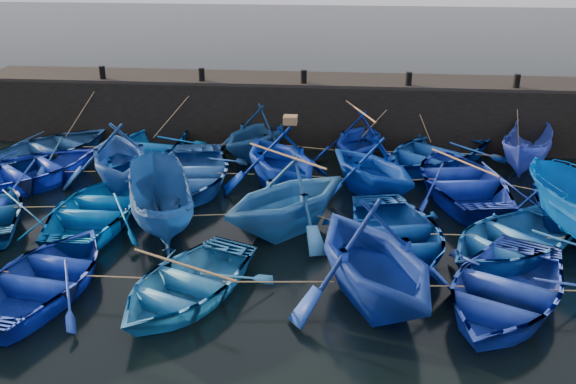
{
  "coord_description": "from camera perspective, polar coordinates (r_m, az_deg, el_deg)",
  "views": [
    {
      "loc": [
        1.71,
        -14.83,
        8.22
      ],
      "look_at": [
        0.0,
        3.2,
        0.7
      ],
      "focal_mm": 40.0,
      "sensor_mm": 36.0,
      "label": 1
    }
  ],
  "objects": [
    {
      "name": "loose_oars",
      "position": [
        19.17,
        4.36,
        2.39
      ],
      "size": [
        9.73,
        11.87,
        1.45
      ],
      "color": "#99724C",
      "rests_on": "ground"
    },
    {
      "name": "boat_21",
      "position": [
        16.51,
        -20.79,
        -6.99
      ],
      "size": [
        4.03,
        5.17,
        0.98
      ],
      "primitive_type": "imported",
      "rotation": [
        0.0,
        0.0,
        3.0
      ],
      "color": "#122DA5",
      "rests_on": "ground"
    },
    {
      "name": "quay_top",
      "position": [
        26.01,
        1.54,
        9.97
      ],
      "size": [
        26.0,
        2.5,
        0.12
      ],
      "primitive_type": "cube",
      "color": "black",
      "rests_on": "quay_wall"
    },
    {
      "name": "boat_11",
      "position": [
        21.71,
        15.2,
        1.09
      ],
      "size": [
        4.79,
        6.07,
        1.14
      ],
      "primitive_type": "imported",
      "rotation": [
        0.0,
        0.0,
        3.31
      ],
      "color": "navy",
      "rests_on": "ground"
    },
    {
      "name": "boat_8",
      "position": [
        21.86,
        -8.63,
        1.74
      ],
      "size": [
        4.49,
        5.78,
        1.1
      ],
      "primitive_type": "imported",
      "rotation": [
        0.0,
        0.0,
        0.14
      ],
      "color": "blue",
      "rests_on": "ground"
    },
    {
      "name": "boat_1",
      "position": [
        24.69,
        -12.68,
        3.87
      ],
      "size": [
        4.57,
        5.8,
        1.09
      ],
      "primitive_type": "imported",
      "rotation": [
        0.0,
        0.0,
        -0.17
      ],
      "color": "blue",
      "rests_on": "ground"
    },
    {
      "name": "boat_6",
      "position": [
        23.48,
        -22.29,
        1.77
      ],
      "size": [
        6.42,
        6.65,
        1.12
      ],
      "primitive_type": "imported",
      "rotation": [
        0.0,
        0.0,
        2.46
      ],
      "color": "#152EBB",
      "rests_on": "ground"
    },
    {
      "name": "boat_17",
      "position": [
        17.64,
        9.68,
        -3.69
      ],
      "size": [
        4.57,
        5.63,
        1.03
      ],
      "primitive_type": "imported",
      "rotation": [
        0.0,
        0.0,
        0.22
      ],
      "color": "navy",
      "rests_on": "ground"
    },
    {
      "name": "boat_22",
      "position": [
        15.4,
        -9.16,
        -8.01
      ],
      "size": [
        4.67,
        5.35,
        0.93
      ],
      "primitive_type": "imported",
      "rotation": [
        0.0,
        0.0,
        -0.39
      ],
      "color": "blue",
      "rests_on": "ground"
    },
    {
      "name": "quay_wall",
      "position": [
        26.32,
        1.51,
        7.19
      ],
      "size": [
        26.0,
        2.5,
        2.5
      ],
      "primitive_type": "cube",
      "color": "black",
      "rests_on": "ground"
    },
    {
      "name": "boat_10",
      "position": [
        20.97,
        7.52,
        2.34
      ],
      "size": [
        5.15,
        5.23,
        2.09
      ],
      "primitive_type": "imported",
      "rotation": [
        0.0,
        0.0,
        3.82
      ],
      "color": "#0332A7",
      "rests_on": "ground"
    },
    {
      "name": "boat_14",
      "position": [
        19.75,
        -16.7,
        -1.46
      ],
      "size": [
        3.56,
        4.91,
        1.01
      ],
      "primitive_type": "imported",
      "rotation": [
        0.0,
        0.0,
        3.16
      ],
      "color": "#045AB4",
      "rests_on": "ground"
    },
    {
      "name": "boat_5",
      "position": [
        24.54,
        20.52,
        3.51
      ],
      "size": [
        3.05,
        4.47,
        1.62
      ],
      "primitive_type": "imported",
      "rotation": [
        0.0,
        0.0,
        -0.39
      ],
      "color": "#2E43B3",
      "rests_on": "ground"
    },
    {
      "name": "boat_0",
      "position": [
        25.81,
        -20.19,
        3.76
      ],
      "size": [
        5.65,
        6.07,
        1.03
      ],
      "primitive_type": "imported",
      "rotation": [
        0.0,
        0.0,
        2.57
      ],
      "color": "navy",
      "rests_on": "ground"
    },
    {
      "name": "boat_23",
      "position": [
        14.79,
        7.66,
        -5.64
      ],
      "size": [
        5.88,
        6.2,
        2.56
      ],
      "primitive_type": "imported",
      "rotation": [
        0.0,
        0.0,
        0.44
      ],
      "color": "navy",
      "rests_on": "ground"
    },
    {
      "name": "bollard_0",
      "position": [
        26.83,
        -16.18,
        10.17
      ],
      "size": [
        0.24,
        0.24,
        0.5
      ],
      "primitive_type": "cylinder",
      "color": "black",
      "rests_on": "quay_top"
    },
    {
      "name": "boat_2",
      "position": [
        24.33,
        -2.8,
        5.34
      ],
      "size": [
        4.76,
        5.0,
        2.06
      ],
      "primitive_type": "imported",
      "rotation": [
        0.0,
        0.0,
        -0.46
      ],
      "color": "navy",
      "rests_on": "ground"
    },
    {
      "name": "wooden_crate",
      "position": [
        20.73,
        0.21,
        6.44
      ],
      "size": [
        0.44,
        0.43,
        0.26
      ],
      "primitive_type": "cube",
      "color": "brown",
      "rests_on": "boat_9"
    },
    {
      "name": "bollard_3",
      "position": [
        25.11,
        10.69,
        9.86
      ],
      "size": [
        0.24,
        0.24,
        0.5
      ],
      "primitive_type": "cylinder",
      "color": "black",
      "rests_on": "quay_top"
    },
    {
      "name": "bollard_2",
      "position": [
        25.06,
        1.41,
        10.22
      ],
      "size": [
        0.24,
        0.24,
        0.5
      ],
      "primitive_type": "cylinder",
      "color": "black",
      "rests_on": "quay_top"
    },
    {
      "name": "bollard_4",
      "position": [
        25.78,
        19.68,
        9.28
      ],
      "size": [
        0.24,
        0.24,
        0.5
      ],
      "primitive_type": "cylinder",
      "color": "black",
      "rests_on": "quay_top"
    },
    {
      "name": "boat_9",
      "position": [
        21.16,
        -0.61,
        3.08
      ],
      "size": [
        5.54,
        5.76,
        2.34
      ],
      "primitive_type": "imported",
      "rotation": [
        0.0,
        0.0,
        3.67
      ],
      "color": "#042699",
      "rests_on": "ground"
    },
    {
      "name": "ground",
      "position": [
        17.04,
        -1.02,
        -6.29
      ],
      "size": [
        120.0,
        120.0,
        0.0
      ],
      "primitive_type": "plane",
      "color": "black",
      "rests_on": "ground"
    },
    {
      "name": "boat_24",
      "position": [
        15.66,
        18.67,
        -8.18
      ],
      "size": [
        5.53,
        6.2,
        1.06
      ],
      "primitive_type": "imported",
      "rotation": [
        0.0,
        0.0,
        -0.46
      ],
      "color": "#1F3AAF",
      "rests_on": "ground"
    },
    {
      "name": "boat_16",
      "position": [
        18.2,
        -0.13,
        -0.28
      ],
      "size": [
        5.77,
        5.8,
        2.31
      ],
      "primitive_type": "imported",
      "rotation": [
        0.0,
        0.0,
        -0.75
      ],
      "color": "#2361A2",
      "rests_on": "ground"
    },
    {
      "name": "boat_12",
      "position": [
        21.86,
        23.83,
        -0.15
      ],
      "size": [
        4.65,
        5.56,
        0.99
      ],
      "primitive_type": "imported",
      "rotation": [
        0.0,
        0.0,
        2.85
      ],
      "color": "#083197",
      "rests_on": "ground"
    },
    {
      "name": "bollard_1",
      "position": [
        25.65,
        -7.69,
        10.31
      ],
      "size": [
        0.24,
        0.24,
        0.5
      ],
      "primitive_type": "cylinder",
      "color": "black",
      "rests_on": "quay_top"
    },
    {
      "name": "boat_3",
      "position": [
        23.71,
        6.33,
        4.72
      ],
      "size": [
        3.98,
        4.4,
        2.03
      ],
      "primitive_type": "imported",
      "rotation": [
        0.0,
        0.0,
        -0.18
      ],
      "color": "#0B2699",
      "rests_on": "ground"
    },
    {
      "name": "boat_15",
      "position": [
        18.67,
        -11.34,
        -0.98
      ],
      "size": [
        3.31,
        4.99,
        1.8
      ],
      "primitive_type": "imported",
      "rotation": [
        0.0,
        0.0,
        3.51
      ],
      "color": "navy",
      "rests_on": "ground"
    },
    {
      "name": "boat_4",
      "position": [
        24.14,
        12.9,
        3.48
      ],
      "size": [
        6.5,
        6.69,
        1.13
      ],
      "primitive_type": "imported",
      "rotation": [
        0.0,
        0.0,
        -0.7
      ],
      "color": "#0F42A1",
      "rests_on": "ground"
    },
    {
      "name": "boat_18",
      "position": [
        18.19,
        19.29,
        -3.9
      ],
      "size": [
        5.97,
        5.92,
        1.02
      ],
      "primitive_type": "imported",
      "rotation": [
        0.0,
        0.0,
        -0.81
      ],
      "color": "blue",
      "rests_on": "ground"
    },
    {
      "name": "boat_7",
      "position": [
        22.12,
        -14.74,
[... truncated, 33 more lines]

